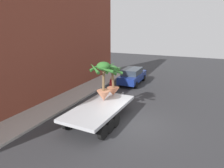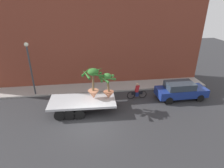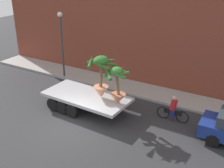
{
  "view_description": "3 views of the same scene",
  "coord_description": "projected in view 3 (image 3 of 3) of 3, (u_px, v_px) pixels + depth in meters",
  "views": [
    {
      "loc": [
        -10.1,
        -3.16,
        5.54
      ],
      "look_at": [
        1.61,
        2.23,
        1.76
      ],
      "focal_mm": 31.36,
      "sensor_mm": 36.0,
      "label": 1
    },
    {
      "loc": [
        0.05,
        -10.99,
        8.2
      ],
      "look_at": [
        1.89,
        2.57,
        1.98
      ],
      "focal_mm": 29.8,
      "sensor_mm": 36.0,
      "label": 2
    },
    {
      "loc": [
        8.3,
        -9.94,
        8.23
      ],
      "look_at": [
        0.94,
        2.48,
        1.86
      ],
      "focal_mm": 44.79,
      "sensor_mm": 36.0,
      "label": 3
    }
  ],
  "objects": [
    {
      "name": "ground_plane",
      "position": [
        73.0,
        128.0,
        15.02
      ],
      "size": [
        60.0,
        60.0,
        0.0
      ],
      "primitive_type": "plane",
      "color": "#2D2D30"
    },
    {
      "name": "flatbed_trailer",
      "position": [
        83.0,
        97.0,
        16.69
      ],
      "size": [
        6.22,
        2.62,
        0.98
      ],
      "color": "#B7BABF",
      "rests_on": "ground"
    },
    {
      "name": "cyclist",
      "position": [
        173.0,
        110.0,
        15.51
      ],
      "size": [
        1.84,
        0.36,
        1.54
      ],
      "color": "black",
      "rests_on": "ground"
    },
    {
      "name": "street_lamp",
      "position": [
        61.0,
        36.0,
        20.21
      ],
      "size": [
        0.36,
        0.36,
        4.83
      ],
      "color": "#383D42",
      "rests_on": "sidewalk"
    },
    {
      "name": "potted_palm_middle",
      "position": [
        117.0,
        85.0,
        15.14
      ],
      "size": [
        1.44,
        1.47,
        2.11
      ],
      "color": "#C17251",
      "rests_on": "flatbed_trailer"
    },
    {
      "name": "potted_palm_rear",
      "position": [
        101.0,
        75.0,
        15.66
      ],
      "size": [
        1.79,
        1.76,
        2.52
      ],
      "color": "tan",
      "rests_on": "flatbed_trailer"
    },
    {
      "name": "sidewalk",
      "position": [
        127.0,
        87.0,
        19.79
      ],
      "size": [
        24.0,
        2.2,
        0.15
      ],
      "primitive_type": "cube",
      "color": "#A39E99",
      "rests_on": "ground"
    },
    {
      "name": "building_facade",
      "position": [
        139.0,
        19.0,
        19.31
      ],
      "size": [
        24.0,
        1.2,
        9.18
      ],
      "primitive_type": "cube",
      "color": "brown",
      "rests_on": "ground"
    }
  ]
}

